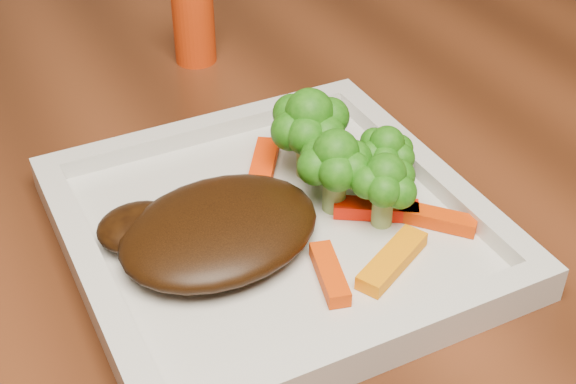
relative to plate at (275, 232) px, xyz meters
name	(u,v)px	position (x,y,z in m)	size (l,w,h in m)	color
plate	(275,232)	(0.00, 0.00, 0.00)	(0.27, 0.27, 0.01)	silver
steak	(220,230)	(-0.04, 0.00, 0.02)	(0.14, 0.11, 0.03)	black
broccoli_0	(309,134)	(0.05, 0.04, 0.04)	(0.07, 0.07, 0.07)	#2A5D0F
broccoli_1	(386,150)	(0.09, 0.00, 0.04)	(0.05, 0.05, 0.06)	#2A6310
broccoli_2	(384,188)	(0.07, -0.03, 0.04)	(0.05, 0.05, 0.06)	#326911
broccoli_3	(335,172)	(0.05, 0.00, 0.04)	(0.06, 0.06, 0.06)	#296711
carrot_0	(392,260)	(0.05, -0.07, 0.01)	(0.06, 0.02, 0.01)	orange
carrot_1	(438,219)	(0.10, -0.05, 0.01)	(0.05, 0.01, 0.01)	#D73703
carrot_2	(330,274)	(0.01, -0.06, 0.01)	(0.05, 0.01, 0.01)	#E43C03
carrot_4	(263,165)	(0.02, 0.06, 0.01)	(0.06, 0.02, 0.01)	#FF3504
carrot_5	(376,209)	(0.07, -0.02, 0.01)	(0.06, 0.02, 0.01)	#FE1804
spice_shaker	(193,15)	(0.05, 0.27, 0.04)	(0.04, 0.04, 0.09)	red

